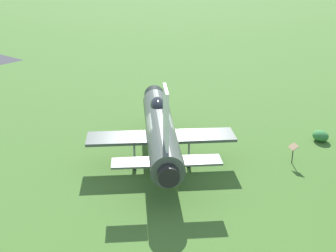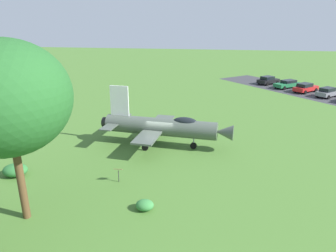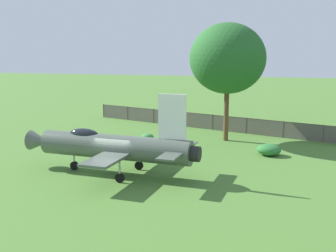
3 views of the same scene
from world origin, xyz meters
name	(u,v)px [view 1 (image 1 of 3)]	position (x,y,z in m)	size (l,w,h in m)	color
ground_plane	(161,159)	(0.00, 0.00, 0.00)	(200.00, 200.00, 0.00)	#47722D
display_jet	(160,127)	(0.36, -0.03, 1.91)	(12.49, 8.39, 5.52)	#4C564C
shrub_by_tree	(321,136)	(0.94, -10.50, 0.33)	(1.13, 0.96, 0.66)	#387F3D
info_plaque	(293,149)	(-1.76, -7.34, 0.85)	(0.62, 0.43, 1.14)	#333333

